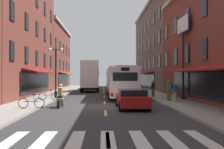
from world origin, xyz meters
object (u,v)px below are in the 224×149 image
at_px(sedan_mid, 92,85).
at_px(bicycle_mid, 49,96).
at_px(sedan_near, 132,98).
at_px(pedestrian_far, 153,88).
at_px(bicycle_near, 31,103).
at_px(pedestrian_near, 169,90).
at_px(box_truck, 90,77).
at_px(billboard_sign, 183,35).
at_px(transit_bus, 120,81).
at_px(pedestrian_mid, 175,92).
at_px(street_lamp_twin, 56,70).
at_px(motorcycle_rider, 61,97).

xyz_separation_m(sedan_mid, bicycle_mid, (-2.73, -22.95, -0.16)).
distance_m(sedan_near, pedestrian_far, 9.15).
height_order(bicycle_near, pedestrian_near, pedestrian_near).
xyz_separation_m(box_truck, pedestrian_near, (7.29, -15.41, -1.08)).
xyz_separation_m(bicycle_near, pedestrian_near, (10.10, 4.76, 0.58)).
relative_size(billboard_sign, transit_bus, 0.65).
bearing_deg(billboard_sign, bicycle_mid, -177.57).
bearing_deg(box_truck, billboard_sign, -57.12).
xyz_separation_m(box_truck, bicycle_mid, (-2.85, -14.40, -1.66)).
height_order(box_truck, bicycle_mid, box_truck).
height_order(pedestrian_mid, pedestrian_far, pedestrian_far).
bearing_deg(billboard_sign, street_lamp_twin, 170.39).
relative_size(sedan_near, street_lamp_twin, 0.96).
relative_size(pedestrian_near, pedestrian_mid, 1.11).
distance_m(sedan_near, bicycle_mid, 8.24).
distance_m(motorcycle_rider, pedestrian_near, 9.05).
height_order(bicycle_mid, pedestrian_near, pedestrian_near).
height_order(bicycle_mid, pedestrian_far, pedestrian_far).
bearing_deg(sedan_near, box_truck, 100.99).
xyz_separation_m(billboard_sign, bicycle_mid, (-11.83, -0.50, -5.41)).
distance_m(pedestrian_mid, pedestrian_far, 5.76).
height_order(sedan_near, sedan_mid, sedan_near).
relative_size(bicycle_mid, pedestrian_far, 1.03).
xyz_separation_m(sedan_near, pedestrian_far, (3.14, 8.59, 0.30)).
bearing_deg(pedestrian_near, street_lamp_twin, 117.88).
xyz_separation_m(bicycle_mid, pedestrian_mid, (10.39, -2.05, 0.45)).
bearing_deg(bicycle_mid, transit_bus, 35.15).
bearing_deg(sedan_near, bicycle_near, -172.60).
distance_m(bicycle_near, street_lamp_twin, 8.57).
bearing_deg(street_lamp_twin, pedestrian_far, 7.05).
bearing_deg(bicycle_mid, sedan_mid, 83.22).
xyz_separation_m(motorcycle_rider, pedestrian_mid, (8.75, 2.01, 0.24)).
xyz_separation_m(billboard_sign, street_lamp_twin, (-11.69, 1.98, -3.13)).
relative_size(motorcycle_rider, bicycle_near, 1.21).
height_order(sedan_mid, bicycle_near, sedan_mid).
relative_size(motorcycle_rider, pedestrian_near, 1.17).
bearing_deg(pedestrian_mid, motorcycle_rider, -39.85).
relative_size(sedan_mid, pedestrian_mid, 2.79).
xyz_separation_m(sedan_mid, pedestrian_mid, (7.66, -25.00, 0.29)).
relative_size(transit_bus, street_lamp_twin, 2.42).
xyz_separation_m(transit_bus, pedestrian_near, (3.72, -5.54, -0.57)).
distance_m(sedan_near, pedestrian_mid, 4.76).
height_order(pedestrian_near, street_lamp_twin, street_lamp_twin).
height_order(motorcycle_rider, pedestrian_mid, pedestrian_mid).
bearing_deg(sedan_mid, billboard_sign, -67.92).
relative_size(transit_bus, bicycle_mid, 6.78).
relative_size(sedan_mid, pedestrian_far, 2.71).
bearing_deg(billboard_sign, sedan_mid, 112.08).
bearing_deg(pedestrian_near, bicycle_near, 162.39).
height_order(billboard_sign, sedan_mid, billboard_sign).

